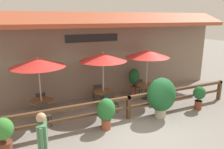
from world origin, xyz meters
The scene contains 21 objects.
ground_plane centered at (0.00, 0.00, 0.00)m, with size 60.00×60.00×0.00m, color gray.
building_facade centered at (0.00, 4.10, 2.16)m, with size 14.28×1.49×4.23m.
patio_railing centered at (0.00, 1.05, 0.70)m, with size 10.40×0.14×0.95m.
patio_umbrella_near centered at (-3.14, 2.64, 2.29)m, with size 2.11×2.11×2.50m.
dining_table_near centered at (-3.14, 2.64, 0.57)m, with size 0.92×0.92×0.72m.
chair_near_streetside centered at (-3.16, 1.90, 0.46)m, with size 0.48×0.48×0.84m.
chair_near_wallside centered at (-3.08, 3.38, 0.46)m, with size 0.45×0.45×0.84m.
patio_umbrella_middle centered at (-0.40, 2.70, 2.29)m, with size 2.11×2.11×2.50m.
dining_table_middle centered at (-0.40, 2.70, 0.57)m, with size 0.92×0.92×0.72m.
chair_middle_streetside centered at (-0.35, 1.95, 0.46)m, with size 0.44×0.44×0.84m.
chair_middle_wallside centered at (-0.41, 3.45, 0.46)m, with size 0.49×0.49×0.84m.
patio_umbrella_far centered at (1.91, 2.68, 2.29)m, with size 2.11×2.11×2.50m.
dining_table_far centered at (1.91, 2.68, 0.57)m, with size 0.92×0.92×0.72m.
chair_far_streetside centered at (1.93, 1.93, 0.46)m, with size 0.42×0.42×0.84m.
chair_far_wallside centered at (1.89, 3.43, 0.46)m, with size 0.50×0.50×0.84m.
potted_plant_broad_leaf centered at (1.25, 0.61, 0.94)m, with size 1.17×1.05×1.66m.
potted_plant_corner_fern centered at (-4.49, 0.59, 0.65)m, with size 0.59×0.53×1.12m.
potted_plant_entrance_palm centered at (-1.15, 0.64, 0.69)m, with size 0.68×0.61×1.18m.
potted_plant_small_flowering centered at (3.26, 0.56, 0.65)m, with size 0.56×0.50×1.05m.
potted_plant_tall_tropical centered at (1.71, 3.55, 0.82)m, with size 0.58×0.52×1.38m.
pedestrian centered at (-3.54, -0.95, 1.13)m, with size 0.30×0.60×1.76m.
Camera 1 is at (-4.00, -6.03, 3.97)m, focal length 35.00 mm.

